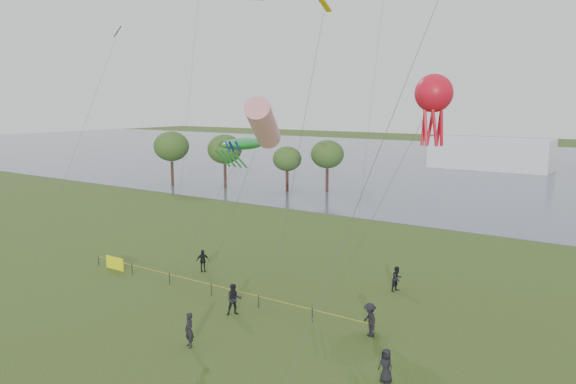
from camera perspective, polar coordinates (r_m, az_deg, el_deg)
The scene contains 13 objects.
lake at distance 116.66m, azimuth 26.10°, elevation 1.94°, with size 400.00×120.00×0.08m, color #505A6D.
pavilion_left at distance 113.91m, azimuth 19.84°, elevation 3.68°, with size 22.00×8.00×6.00m, color silver.
trees at distance 83.27m, azimuth -5.02°, elevation 4.18°, with size 27.48×13.76×8.36m.
fence at distance 42.63m, azimuth -13.93°, elevation -7.86°, with size 24.07×0.07×1.05m.
spectator_a at distance 34.84m, azimuth -5.51°, elevation -10.81°, with size 0.94×0.73×1.93m, color black.
spectator_b at distance 32.05m, azimuth 8.30°, elevation -12.72°, with size 1.23×0.71×1.91m, color black.
spectator_c at distance 43.57m, azimuth -8.67°, elevation -6.91°, with size 1.00×0.42×1.71m, color black.
spectator_d at distance 27.48m, azimuth 9.92°, elevation -16.98°, with size 0.78×0.51×1.61m, color black.
spectator_f at distance 30.92m, azimuth -10.01°, elevation -13.64°, with size 0.68×0.45×1.88m, color black.
spectator_g at distance 39.53m, azimuth 11.02°, elevation -8.65°, with size 0.84×0.65×1.73m, color black.
kite_windsock at distance 39.77m, azimuth -2.54°, elevation 6.94°, with size 5.17×5.10×13.22m.
kite_creature at distance 43.28m, azimuth -4.53°, elevation 4.86°, with size 3.11×8.49×10.08m.
kite_octopus at distance 32.32m, azimuth 14.58°, elevation 9.54°, with size 6.74×2.95×14.37m.
Camera 1 is at (17.12, -14.68, 12.86)m, focal length 35.00 mm.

